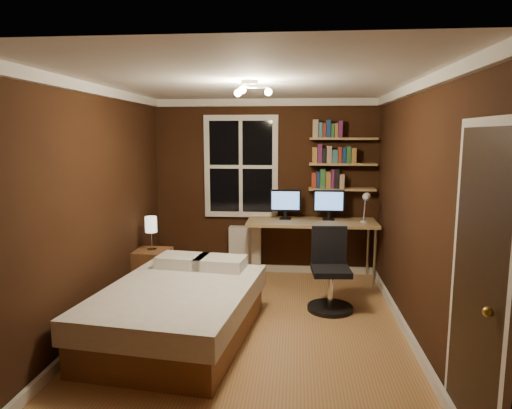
# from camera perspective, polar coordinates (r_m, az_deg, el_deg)

# --- Properties ---
(floor) EXTENTS (4.20, 4.20, 0.00)m
(floor) POSITION_cam_1_polar(r_m,az_deg,el_deg) (4.89, -0.62, -15.46)
(floor) COLOR #97643C
(floor) RESTS_ON ground
(wall_back) EXTENTS (3.20, 0.04, 2.50)m
(wall_back) POSITION_cam_1_polar(r_m,az_deg,el_deg) (6.60, 1.19, 2.15)
(wall_back) COLOR black
(wall_back) RESTS_ON ground
(wall_left) EXTENTS (0.04, 4.20, 2.50)m
(wall_left) POSITION_cam_1_polar(r_m,az_deg,el_deg) (4.95, -19.43, -0.53)
(wall_left) COLOR black
(wall_left) RESTS_ON ground
(wall_right) EXTENTS (0.04, 4.20, 2.50)m
(wall_right) POSITION_cam_1_polar(r_m,az_deg,el_deg) (4.65, 19.40, -1.10)
(wall_right) COLOR black
(wall_right) RESTS_ON ground
(ceiling) EXTENTS (3.20, 4.20, 0.02)m
(ceiling) POSITION_cam_1_polar(r_m,az_deg,el_deg) (4.49, -0.68, 15.08)
(ceiling) COLOR white
(ceiling) RESTS_ON wall_back
(window) EXTENTS (1.06, 0.06, 1.46)m
(window) POSITION_cam_1_polar(r_m,az_deg,el_deg) (6.57, -1.88, 4.75)
(window) COLOR silver
(window) RESTS_ON wall_back
(door) EXTENTS (0.03, 0.82, 2.05)m
(door) POSITION_cam_1_polar(r_m,az_deg,el_deg) (3.25, 25.75, -9.63)
(door) COLOR black
(door) RESTS_ON ground
(door_knob) EXTENTS (0.06, 0.06, 0.06)m
(door_knob) POSITION_cam_1_polar(r_m,az_deg,el_deg) (2.98, 27.02, -11.87)
(door_knob) COLOR gold
(door_knob) RESTS_ON door
(ceiling_fixture) EXTENTS (0.44, 0.44, 0.18)m
(ceiling_fixture) POSITION_cam_1_polar(r_m,az_deg,el_deg) (4.38, -0.81, 13.93)
(ceiling_fixture) COLOR beige
(ceiling_fixture) RESTS_ON ceiling
(bookshelf_lower) EXTENTS (0.92, 0.22, 0.03)m
(bookshelf_lower) POSITION_cam_1_polar(r_m,az_deg,el_deg) (6.49, 10.67, 1.90)
(bookshelf_lower) COLOR #9A794B
(bookshelf_lower) RESTS_ON wall_back
(books_row_lower) EXTENTS (0.42, 0.16, 0.23)m
(books_row_lower) POSITION_cam_1_polar(r_m,az_deg,el_deg) (6.48, 10.71, 3.04)
(books_row_lower) COLOR maroon
(books_row_lower) RESTS_ON bookshelf_lower
(bookshelf_middle) EXTENTS (0.92, 0.22, 0.03)m
(bookshelf_middle) POSITION_cam_1_polar(r_m,az_deg,el_deg) (6.46, 10.76, 4.98)
(bookshelf_middle) COLOR #9A794B
(bookshelf_middle) RESTS_ON wall_back
(books_row_middle) EXTENTS (0.54, 0.16, 0.23)m
(books_row_middle) POSITION_cam_1_polar(r_m,az_deg,el_deg) (6.45, 10.79, 6.14)
(books_row_middle) COLOR navy
(books_row_middle) RESTS_ON bookshelf_middle
(bookshelf_upper) EXTENTS (0.92, 0.22, 0.03)m
(bookshelf_upper) POSITION_cam_1_polar(r_m,az_deg,el_deg) (6.45, 10.85, 8.09)
(bookshelf_upper) COLOR #9A794B
(bookshelf_upper) RESTS_ON wall_back
(books_row_upper) EXTENTS (0.42, 0.16, 0.23)m
(books_row_upper) POSITION_cam_1_polar(r_m,az_deg,el_deg) (6.45, 10.88, 9.24)
(books_row_upper) COLOR #2A6232
(books_row_upper) RESTS_ON bookshelf_upper
(bed) EXTENTS (1.61, 2.08, 0.65)m
(bed) POSITION_cam_1_polar(r_m,az_deg,el_deg) (4.69, -9.67, -13.00)
(bed) COLOR brown
(bed) RESTS_ON ground
(nightstand) EXTENTS (0.45, 0.45, 0.54)m
(nightstand) POSITION_cam_1_polar(r_m,az_deg,el_deg) (6.09, -12.80, -8.04)
(nightstand) COLOR brown
(nightstand) RESTS_ON ground
(bedside_lamp) EXTENTS (0.15, 0.15, 0.44)m
(bedside_lamp) POSITION_cam_1_polar(r_m,az_deg,el_deg) (5.97, -12.96, -3.54)
(bedside_lamp) COLOR #EEE5CB
(bedside_lamp) RESTS_ON nightstand
(radiator) EXTENTS (0.46, 0.16, 0.69)m
(radiator) POSITION_cam_1_polar(r_m,az_deg,el_deg) (6.67, -1.37, -5.70)
(radiator) COLOR silver
(radiator) RESTS_ON ground
(desk) EXTENTS (1.76, 0.66, 0.84)m
(desk) POSITION_cam_1_polar(r_m,az_deg,el_deg) (6.31, 6.95, -2.55)
(desk) COLOR #9A794B
(desk) RESTS_ON ground
(monitor_left) EXTENTS (0.43, 0.12, 0.41)m
(monitor_left) POSITION_cam_1_polar(r_m,az_deg,el_deg) (6.35, 3.70, 0.00)
(monitor_left) COLOR black
(monitor_left) RESTS_ON desk
(monitor_right) EXTENTS (0.43, 0.12, 0.41)m
(monitor_right) POSITION_cam_1_polar(r_m,az_deg,el_deg) (6.36, 9.08, -0.07)
(monitor_right) COLOR black
(monitor_right) RESTS_ON desk
(desk_lamp) EXTENTS (0.14, 0.32, 0.44)m
(desk_lamp) POSITION_cam_1_polar(r_m,az_deg,el_deg) (6.19, 13.52, -0.32)
(desk_lamp) COLOR silver
(desk_lamp) RESTS_ON desk
(office_chair) EXTENTS (0.52, 0.52, 0.95)m
(office_chair) POSITION_cam_1_polar(r_m,az_deg,el_deg) (5.39, 9.25, -9.20)
(office_chair) COLOR black
(office_chair) RESTS_ON ground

